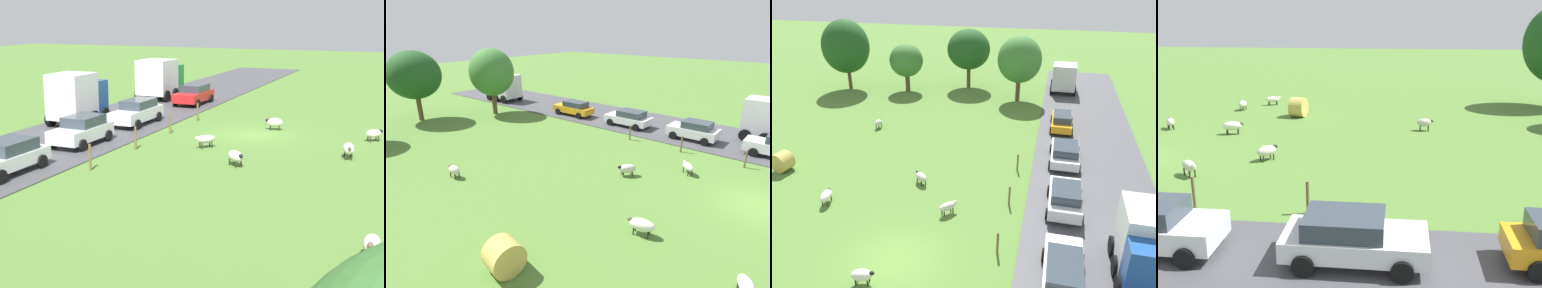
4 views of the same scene
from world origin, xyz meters
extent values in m
plane|color=#517A33|center=(0.00, 0.00, 0.00)|extent=(160.00, 160.00, 0.00)
cube|color=#47474C|center=(9.72, 0.00, 0.03)|extent=(8.00, 80.00, 0.06)
ellipsoid|color=beige|center=(-1.27, 7.11, 0.50)|extent=(1.17, 1.12, 0.54)
ellipsoid|color=black|center=(-1.66, 7.45, 0.63)|extent=(0.31, 0.31, 0.20)
cylinder|color=#2D2823|center=(-1.59, 7.20, 0.15)|extent=(0.07, 0.07, 0.30)
cylinder|color=#2D2823|center=(-1.40, 7.42, 0.15)|extent=(0.07, 0.07, 0.30)
cylinder|color=#2D2823|center=(-1.15, 6.80, 0.15)|extent=(0.07, 0.07, 0.30)
cylinder|color=#2D2823|center=(-0.95, 7.03, 0.15)|extent=(0.07, 0.07, 0.30)
ellipsoid|color=beige|center=(1.37, 4.26, 0.51)|extent=(1.07, 1.12, 0.46)
ellipsoid|color=silver|center=(1.72, 4.65, 0.61)|extent=(0.31, 0.31, 0.20)
cylinder|color=#2D2823|center=(1.48, 4.57, 0.17)|extent=(0.07, 0.07, 0.34)
cylinder|color=#2D2823|center=(1.66, 4.40, 0.17)|extent=(0.07, 0.07, 0.34)
cylinder|color=#2D2823|center=(1.08, 4.12, 0.17)|extent=(0.07, 0.07, 0.34)
cylinder|color=#2D2823|center=(1.26, 3.95, 0.17)|extent=(0.07, 0.07, 0.34)
ellipsoid|color=silver|center=(-0.89, -1.82, 0.50)|extent=(1.08, 0.74, 0.54)
ellipsoid|color=black|center=(-0.43, -1.72, 0.62)|extent=(0.29, 0.23, 0.20)
cylinder|color=#2D2823|center=(-0.66, -1.61, 0.15)|extent=(0.07, 0.07, 0.30)
cylinder|color=#2D2823|center=(-0.60, -1.90, 0.15)|extent=(0.07, 0.07, 0.30)
cylinder|color=#2D2823|center=(-1.19, -1.73, 0.15)|extent=(0.07, 0.07, 0.30)
cylinder|color=#2D2823|center=(-1.13, -2.02, 0.15)|extent=(0.07, 0.07, 0.30)
ellipsoid|color=silver|center=(-6.90, -0.90, 0.48)|extent=(1.05, 0.94, 0.47)
ellipsoid|color=black|center=(-7.26, -1.16, 0.59)|extent=(0.32, 0.30, 0.20)
cylinder|color=#2D2823|center=(-7.03, -1.16, 0.15)|extent=(0.07, 0.07, 0.30)
cylinder|color=#2D2823|center=(-7.19, -0.95, 0.15)|extent=(0.07, 0.07, 0.30)
cylinder|color=#2D2823|center=(-6.61, -0.86, 0.15)|extent=(0.07, 0.07, 0.30)
cylinder|color=#2D2823|center=(-6.76, -0.64, 0.15)|extent=(0.07, 0.07, 0.30)
ellipsoid|color=beige|center=(-8.27, 15.31, 0.53)|extent=(0.53, 0.93, 0.51)
ellipsoid|color=brown|center=(-8.26, 15.74, 0.65)|extent=(0.18, 0.26, 0.20)
cylinder|color=#2D2823|center=(-8.40, 15.56, 0.17)|extent=(0.07, 0.07, 0.34)
cylinder|color=#2D2823|center=(-8.12, 15.56, 0.17)|extent=(0.07, 0.07, 0.34)
cylinder|color=#2D2823|center=(-8.41, 15.06, 0.17)|extent=(0.07, 0.07, 0.34)
cylinder|color=#2D2823|center=(-8.13, 15.05, 0.17)|extent=(0.07, 0.07, 0.34)
ellipsoid|color=silver|center=(-6.08, 3.53, 0.53)|extent=(0.79, 1.28, 0.55)
ellipsoid|color=brown|center=(-6.20, 4.09, 0.65)|extent=(0.23, 0.29, 0.20)
cylinder|color=#2D2823|center=(-6.30, 3.82, 0.16)|extent=(0.07, 0.07, 0.32)
cylinder|color=#2D2823|center=(-6.00, 3.89, 0.16)|extent=(0.07, 0.07, 0.32)
cylinder|color=#2D2823|center=(-6.16, 3.18, 0.16)|extent=(0.07, 0.07, 0.32)
cylinder|color=#2D2823|center=(-5.86, 3.25, 0.16)|extent=(0.07, 0.07, 0.32)
cylinder|color=brown|center=(4.73, -2.70, 0.61)|extent=(0.12, 0.12, 1.21)
cylinder|color=brown|center=(4.73, 1.68, 0.62)|extent=(0.12, 0.12, 1.24)
cylinder|color=brown|center=(4.73, 6.06, 0.64)|extent=(0.12, 0.12, 1.27)
cylinder|color=brown|center=(4.73, 10.44, 0.63)|extent=(0.12, 0.12, 1.27)
cube|color=#1E4C99|center=(11.47, 0.25, 1.69)|extent=(2.34, 1.20, 2.30)
cube|color=silver|center=(11.47, 2.16, 1.99)|extent=(2.34, 2.61, 2.90)
cylinder|color=black|center=(12.64, 0.25, 0.54)|extent=(0.30, 0.96, 0.96)
cylinder|color=black|center=(10.30, 0.25, 0.54)|extent=(0.30, 0.96, 0.96)
cylinder|color=black|center=(12.64, 1.51, 0.54)|extent=(0.30, 0.96, 0.96)
cylinder|color=black|center=(10.30, 1.51, 0.54)|extent=(0.30, 0.96, 0.96)
cylinder|color=black|center=(12.64, 2.94, 0.54)|extent=(0.30, 0.96, 0.96)
cylinder|color=black|center=(10.30, 2.94, 0.54)|extent=(0.30, 0.96, 0.96)
cube|color=#197F33|center=(11.41, -12.02, 1.69)|extent=(2.59, 1.20, 2.30)
cube|color=silver|center=(11.41, -9.92, 1.98)|extent=(2.59, 2.99, 2.87)
cylinder|color=black|center=(12.70, -12.02, 0.54)|extent=(0.30, 0.96, 0.96)
cylinder|color=black|center=(10.12, -12.02, 0.54)|extent=(0.30, 0.96, 0.96)
cylinder|color=black|center=(12.70, -10.67, 0.54)|extent=(0.30, 0.96, 0.96)
cylinder|color=black|center=(10.12, -10.67, 0.54)|extent=(0.30, 0.96, 0.96)
cylinder|color=black|center=(12.70, -9.02, 0.54)|extent=(0.30, 0.96, 0.96)
cylinder|color=black|center=(10.12, -9.02, 0.54)|extent=(0.30, 0.96, 0.96)
cube|color=silver|center=(7.90, 0.16, 0.74)|extent=(1.74, 4.57, 0.72)
cube|color=#333D47|center=(7.90, -0.18, 1.38)|extent=(1.53, 2.51, 0.56)
cylinder|color=black|center=(7.03, 1.65, 0.38)|extent=(0.22, 0.64, 0.64)
cylinder|color=black|center=(8.77, 1.65, 0.38)|extent=(0.22, 0.64, 0.64)
cylinder|color=black|center=(7.03, -1.32, 0.38)|extent=(0.22, 0.64, 0.64)
cylinder|color=black|center=(8.77, -1.32, 0.38)|extent=(0.22, 0.64, 0.64)
cube|color=red|center=(7.66, -8.93, 0.72)|extent=(1.92, 4.41, 0.67)
cube|color=#333D47|center=(7.66, -9.26, 1.33)|extent=(1.69, 2.43, 0.56)
cylinder|color=black|center=(6.70, -7.49, 0.38)|extent=(0.22, 0.64, 0.64)
cylinder|color=black|center=(8.62, -7.49, 0.38)|extent=(0.22, 0.64, 0.64)
cylinder|color=black|center=(6.70, -10.36, 0.38)|extent=(0.22, 0.64, 0.64)
cylinder|color=black|center=(8.62, -10.36, 0.38)|extent=(0.22, 0.64, 0.64)
cube|color=silver|center=(7.94, 12.52, 0.69)|extent=(1.97, 4.24, 0.62)
cube|color=#333D47|center=(7.94, 12.20, 1.28)|extent=(1.74, 2.33, 0.56)
cylinder|color=black|center=(6.96, 13.89, 0.38)|extent=(0.22, 0.64, 0.64)
cylinder|color=black|center=(6.96, 11.14, 0.38)|extent=(0.22, 0.64, 0.64)
cylinder|color=black|center=(8.93, 11.14, 0.38)|extent=(0.22, 0.64, 0.64)
cube|color=silver|center=(7.96, 6.40, 0.73)|extent=(1.86, 3.96, 0.70)
cube|color=#333D47|center=(7.96, 6.10, 1.36)|extent=(1.64, 2.18, 0.56)
cylinder|color=black|center=(7.03, 7.69, 0.38)|extent=(0.22, 0.64, 0.64)
cylinder|color=black|center=(8.90, 7.69, 0.38)|extent=(0.22, 0.64, 0.64)
cylinder|color=black|center=(7.03, 5.11, 0.38)|extent=(0.22, 0.64, 0.64)
cylinder|color=black|center=(8.90, 5.11, 0.38)|extent=(0.22, 0.64, 0.64)
camera|label=1|loc=(-9.23, 31.17, 7.13)|focal=51.06mm
camera|label=2|loc=(-16.98, -1.65, 8.76)|focal=29.14mm
camera|label=3|loc=(6.66, -13.08, 13.02)|focal=35.05mm
camera|label=4|loc=(19.79, 13.67, 7.09)|focal=42.10mm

